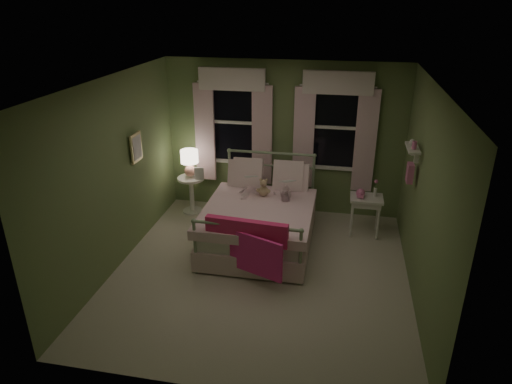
% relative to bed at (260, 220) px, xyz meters
% --- Properties ---
extents(room_shell, '(4.20, 4.20, 4.20)m').
position_rel_bed_xyz_m(room_shell, '(0.15, -0.82, 0.92)').
color(room_shell, beige).
rests_on(room_shell, ground).
extents(bed, '(1.58, 2.04, 1.18)m').
position_rel_bed_xyz_m(bed, '(0.00, 0.00, 0.00)').
color(bed, white).
rests_on(bed, ground).
extents(pink_throw, '(1.10, 0.45, 0.71)m').
position_rel_bed_xyz_m(pink_throw, '(-0.00, -1.03, 0.23)').
color(pink_throw, '#EF2E71').
rests_on(pink_throw, bed).
extents(child_left, '(0.28, 0.19, 0.74)m').
position_rel_bed_xyz_m(child_left, '(-0.28, 0.42, 0.55)').
color(child_left, '#F7D1DD').
rests_on(child_left, bed).
extents(child_right, '(0.36, 0.31, 0.65)m').
position_rel_bed_xyz_m(child_right, '(0.28, 0.42, 0.51)').
color(child_right, '#F7D1DD').
rests_on(child_right, bed).
extents(book_left, '(0.22, 0.16, 0.26)m').
position_rel_bed_xyz_m(book_left, '(-0.28, 0.17, 0.58)').
color(book_left, beige).
rests_on(book_left, child_left).
extents(book_right, '(0.23, 0.19, 0.26)m').
position_rel_bed_xyz_m(book_right, '(0.28, 0.17, 0.54)').
color(book_right, beige).
rests_on(book_right, child_right).
extents(teddy_bear, '(0.22, 0.17, 0.30)m').
position_rel_bed_xyz_m(teddy_bear, '(-0.00, 0.26, 0.41)').
color(teddy_bear, tan).
rests_on(teddy_bear, bed).
extents(nightstand_left, '(0.46, 0.46, 0.65)m').
position_rel_bed_xyz_m(nightstand_left, '(-1.38, 0.85, 0.03)').
color(nightstand_left, white).
rests_on(nightstand_left, ground).
extents(table_lamp, '(0.30, 0.30, 0.47)m').
position_rel_bed_xyz_m(table_lamp, '(-1.38, 0.85, 0.57)').
color(table_lamp, tan).
rests_on(table_lamp, nightstand_left).
extents(book_nightstand, '(0.17, 0.23, 0.02)m').
position_rel_bed_xyz_m(book_nightstand, '(-1.28, 0.77, 0.27)').
color(book_nightstand, beige).
rests_on(book_nightstand, nightstand_left).
extents(nightstand_right, '(0.50, 0.40, 0.64)m').
position_rel_bed_xyz_m(nightstand_right, '(1.57, 0.58, 0.17)').
color(nightstand_right, white).
rests_on(nightstand_right, ground).
extents(pink_toy, '(0.14, 0.20, 0.14)m').
position_rel_bed_xyz_m(pink_toy, '(1.47, 0.58, 0.32)').
color(pink_toy, pink).
rests_on(pink_toy, nightstand_right).
extents(bud_vase, '(0.06, 0.06, 0.28)m').
position_rel_bed_xyz_m(bud_vase, '(1.69, 0.63, 0.41)').
color(bud_vase, white).
rests_on(bud_vase, nightstand_right).
extents(window_left, '(1.34, 0.13, 1.96)m').
position_rel_bed_xyz_m(window_left, '(-0.70, 1.21, 1.24)').
color(window_left, black).
rests_on(window_left, room_shell).
extents(window_right, '(1.34, 0.13, 1.96)m').
position_rel_bed_xyz_m(window_right, '(1.00, 1.21, 1.24)').
color(window_right, black).
rests_on(window_right, room_shell).
extents(wall_shelf, '(0.15, 0.50, 0.60)m').
position_rel_bed_xyz_m(wall_shelf, '(2.05, -0.12, 1.14)').
color(wall_shelf, white).
rests_on(wall_shelf, room_shell).
extents(framed_picture, '(0.03, 0.32, 0.42)m').
position_rel_bed_xyz_m(framed_picture, '(-1.80, -0.22, 1.12)').
color(framed_picture, beige).
rests_on(framed_picture, room_shell).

